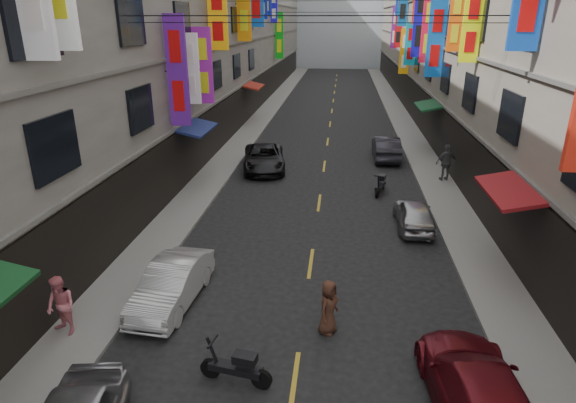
% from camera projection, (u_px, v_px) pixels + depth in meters
% --- Properties ---
extents(sidewalk_left, '(2.00, 90.00, 0.12)m').
position_uv_depth(sidewalk_left, '(258.00, 122.00, 39.90)').
color(sidewalk_left, slate).
rests_on(sidewalk_left, ground).
extents(sidewalk_right, '(2.00, 90.00, 0.12)m').
position_uv_depth(sidewalk_right, '(405.00, 125.00, 38.66)').
color(sidewalk_right, slate).
rests_on(sidewalk_right, ground).
extents(haze_block, '(18.00, 8.00, 22.00)m').
position_uv_depth(haze_block, '(340.00, 0.00, 81.79)').
color(haze_block, '#B2BCC6').
rests_on(haze_block, ground).
extents(shop_signage, '(14.00, 55.00, 11.75)m').
position_uv_depth(shop_signage, '(331.00, 1.00, 29.32)').
color(shop_signage, '#1011BB').
rests_on(shop_signage, ground).
extents(street_awnings, '(13.99, 35.20, 0.41)m').
position_uv_depth(street_awnings, '(297.00, 130.00, 23.51)').
color(street_awnings, '#13471F').
rests_on(street_awnings, ground).
extents(overhead_cables, '(14.00, 38.04, 1.24)m').
position_uv_depth(overhead_cables, '(329.00, 4.00, 25.02)').
color(overhead_cables, black).
rests_on(overhead_cables, ground).
extents(lane_markings, '(0.12, 80.20, 0.01)m').
position_uv_depth(lane_markings, '(329.00, 132.00, 36.52)').
color(lane_markings, gold).
rests_on(lane_markings, ground).
extents(scooter_crossing, '(1.79, 0.62, 1.14)m').
position_uv_depth(scooter_crossing, '(237.00, 367.00, 11.29)').
color(scooter_crossing, black).
rests_on(scooter_crossing, ground).
extents(scooter_far_right, '(0.71, 1.77, 1.14)m').
position_uv_depth(scooter_far_right, '(381.00, 185.00, 23.67)').
color(scooter_far_right, black).
rests_on(scooter_far_right, ground).
extents(car_left_mid, '(1.67, 4.02, 1.29)m').
position_uv_depth(car_left_mid, '(172.00, 284.00, 14.43)').
color(car_left_mid, silver).
rests_on(car_left_mid, ground).
extents(car_left_far, '(3.01, 5.16, 1.35)m').
position_uv_depth(car_left_far, '(264.00, 158.00, 27.32)').
color(car_left_far, black).
rests_on(car_left_far, ground).
extents(car_right_near, '(2.25, 4.90, 1.39)m').
position_uv_depth(car_right_near, '(479.00, 393.00, 10.18)').
color(car_right_near, maroon).
rests_on(car_right_near, ground).
extents(car_right_mid, '(1.44, 3.51, 1.19)m').
position_uv_depth(car_right_mid, '(414.00, 214.00, 19.72)').
color(car_right_mid, '#AAA9AE').
rests_on(car_right_mid, ground).
extents(car_right_far, '(1.53, 4.29, 1.41)m').
position_uv_depth(car_right_far, '(386.00, 148.00, 29.39)').
color(car_right_far, '#2A2830').
rests_on(car_right_far, ground).
extents(pedestrian_lfar, '(0.98, 0.85, 1.69)m').
position_uv_depth(pedestrian_lfar, '(61.00, 306.00, 12.77)').
color(pedestrian_lfar, pink).
rests_on(pedestrian_lfar, sidewalk_left).
extents(pedestrian_rfar, '(1.26, 0.92, 1.93)m').
position_uv_depth(pedestrian_rfar, '(446.00, 162.00, 25.00)').
color(pedestrian_rfar, '#4F5052').
rests_on(pedestrian_rfar, sidewalk_right).
extents(pedestrian_crossing, '(0.81, 0.92, 1.58)m').
position_uv_depth(pedestrian_crossing, '(328.00, 307.00, 13.03)').
color(pedestrian_crossing, '#45261B').
rests_on(pedestrian_crossing, ground).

